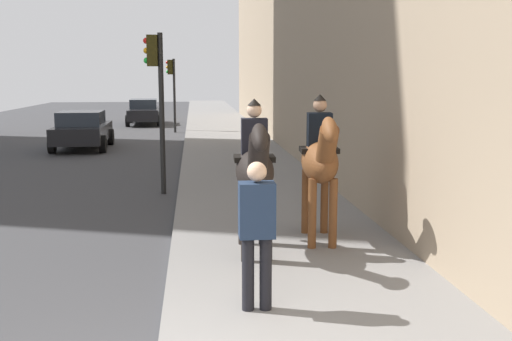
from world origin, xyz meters
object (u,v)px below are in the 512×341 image
Objects in this scene: car_mid_lane at (82,130)px; traffic_light_far_curb at (172,83)px; car_near_lane at (144,111)px; traffic_light_near_curb at (157,87)px; mounted_horse_far at (320,160)px; pedestrian_greeting at (257,226)px; mounted_horse_near at (255,169)px.

car_mid_lane is 1.16× the size of traffic_light_far_curb.
traffic_light_near_curb is (-20.52, -2.00, 1.73)m from car_near_lane.
mounted_horse_far is at bearing -149.77° from traffic_light_near_curb.
traffic_light_far_curb is at bearing 16.90° from car_near_lane.
mounted_horse_far is at bearing -25.46° from pedestrian_greeting.
mounted_horse_near is 0.98× the size of mounted_horse_far.
traffic_light_near_curb is (4.79, 2.79, 1.06)m from mounted_horse_far.
car_near_lane is (28.01, 3.50, -0.33)m from pedestrian_greeting.
traffic_light_far_curb is at bearing 4.25° from pedestrian_greeting.
car_mid_lane is 7.31m from traffic_light_far_curb.
traffic_light_near_curb is at bearing -179.32° from traffic_light_far_curb.
traffic_light_far_curb is (-5.10, -1.82, 1.64)m from car_near_lane.
car_near_lane is 11.55m from car_mid_lane.
mounted_horse_far is at bearing 8.02° from car_near_lane.
pedestrian_greeting is (-2.14, 0.20, -0.31)m from mounted_horse_near.
traffic_light_near_curb is at bearing -160.46° from mounted_horse_near.
mounted_horse_far is 3.01m from pedestrian_greeting.
mounted_horse_far is at bearing 119.11° from mounted_horse_near.
mounted_horse_far is 0.51× the size of car_near_lane.
pedestrian_greeting is 17.24m from car_mid_lane.
traffic_light_near_curb is 1.04× the size of traffic_light_far_curb.
pedestrian_greeting reaches higher than car_mid_lane.
pedestrian_greeting is (-2.70, 1.29, -0.34)m from mounted_horse_far.
traffic_light_far_curb reaches higher than car_near_lane.
traffic_light_far_curb is at bearing -172.91° from mounted_horse_near.
car_mid_lane is at bearing -158.69° from mounted_horse_near.
mounted_horse_far reaches higher than pedestrian_greeting.
traffic_light_near_curb is at bearing -161.00° from car_mid_lane.
traffic_light_near_curb is at bearing 2.87° from car_near_lane.
car_mid_lane is (-11.47, 1.37, -0.02)m from car_near_lane.
car_near_lane and car_mid_lane have the same top height.
mounted_horse_near is 20.87m from traffic_light_far_curb.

